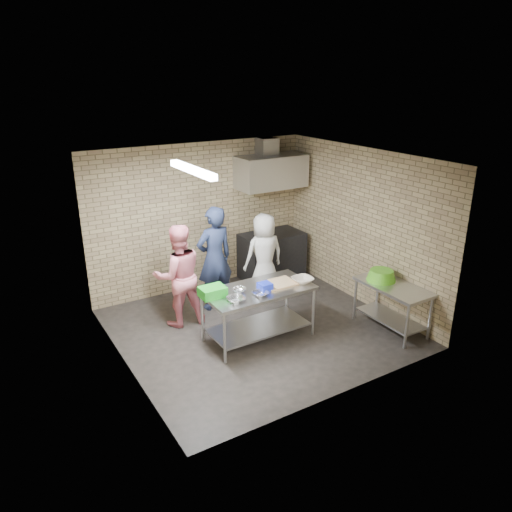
{
  "coord_description": "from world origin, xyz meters",
  "views": [
    {
      "loc": [
        -3.63,
        -5.9,
        3.84
      ],
      "look_at": [
        0.1,
        0.2,
        1.15
      ],
      "focal_mm": 34.4,
      "sensor_mm": 36.0,
      "label": 1
    }
  ],
  "objects_px": {
    "bottle_green": "(285,172)",
    "stove": "(272,255)",
    "green_crate": "(213,292)",
    "green_basin": "(381,275)",
    "man_navy": "(215,258)",
    "bottle_red": "(268,173)",
    "side_counter": "(391,307)",
    "blue_tub": "(265,287)",
    "woman_pink": "(179,276)",
    "woman_white": "(264,255)",
    "prep_table": "(258,313)"
  },
  "relations": [
    {
      "from": "blue_tub",
      "to": "woman_pink",
      "type": "xyz_separation_m",
      "value": [
        -0.88,
        1.16,
        -0.05
      ]
    },
    {
      "from": "stove",
      "to": "green_basin",
      "type": "xyz_separation_m",
      "value": [
        0.43,
        -2.5,
        0.38
      ]
    },
    {
      "from": "side_counter",
      "to": "green_crate",
      "type": "relative_size",
      "value": 3.3
    },
    {
      "from": "bottle_red",
      "to": "bottle_green",
      "type": "distance_m",
      "value": 0.4
    },
    {
      "from": "bottle_green",
      "to": "man_navy",
      "type": "distance_m",
      "value": 2.46
    },
    {
      "from": "man_navy",
      "to": "woman_pink",
      "type": "relative_size",
      "value": 1.08
    },
    {
      "from": "green_basin",
      "to": "man_navy",
      "type": "relative_size",
      "value": 0.25
    },
    {
      "from": "bottle_red",
      "to": "blue_tub",
      "type": "bearing_deg",
      "value": -123.48
    },
    {
      "from": "blue_tub",
      "to": "green_basin",
      "type": "relative_size",
      "value": 0.4
    },
    {
      "from": "stove",
      "to": "bottle_red",
      "type": "distance_m",
      "value": 1.6
    },
    {
      "from": "green_crate",
      "to": "side_counter",
      "type": "bearing_deg",
      "value": -20.22
    },
    {
      "from": "stove",
      "to": "woman_pink",
      "type": "xyz_separation_m",
      "value": [
        -2.31,
        -0.84,
        0.38
      ]
    },
    {
      "from": "woman_pink",
      "to": "woman_white",
      "type": "relative_size",
      "value": 1.1
    },
    {
      "from": "blue_tub",
      "to": "woman_white",
      "type": "height_order",
      "value": "woman_white"
    },
    {
      "from": "side_counter",
      "to": "bottle_green",
      "type": "distance_m",
      "value": 3.41
    },
    {
      "from": "side_counter",
      "to": "stove",
      "type": "distance_m",
      "value": 2.79
    },
    {
      "from": "bottle_green",
      "to": "blue_tub",
      "type": "bearing_deg",
      "value": -130.03
    },
    {
      "from": "bottle_red",
      "to": "bottle_green",
      "type": "relative_size",
      "value": 1.2
    },
    {
      "from": "woman_pink",
      "to": "woman_white",
      "type": "distance_m",
      "value": 1.79
    },
    {
      "from": "man_navy",
      "to": "woman_white",
      "type": "relative_size",
      "value": 1.19
    },
    {
      "from": "green_crate",
      "to": "woman_white",
      "type": "xyz_separation_m",
      "value": [
        1.64,
        1.2,
        -0.13
      ]
    },
    {
      "from": "stove",
      "to": "woman_white",
      "type": "distance_m",
      "value": 0.85
    },
    {
      "from": "green_basin",
      "to": "side_counter",
      "type": "bearing_deg",
      "value": -85.43
    },
    {
      "from": "bottle_red",
      "to": "man_navy",
      "type": "bearing_deg",
      "value": -151.74
    },
    {
      "from": "green_basin",
      "to": "woman_white",
      "type": "distance_m",
      "value": 2.16
    },
    {
      "from": "prep_table",
      "to": "stove",
      "type": "distance_m",
      "value": 2.41
    },
    {
      "from": "green_basin",
      "to": "bottle_green",
      "type": "xyz_separation_m",
      "value": [
        0.02,
        2.74,
        1.18
      ]
    },
    {
      "from": "bottle_red",
      "to": "woman_pink",
      "type": "xyz_separation_m",
      "value": [
        -2.36,
        -1.08,
        -1.2
      ]
    },
    {
      "from": "blue_tub",
      "to": "woman_white",
      "type": "relative_size",
      "value": 0.12
    },
    {
      "from": "green_crate",
      "to": "green_basin",
      "type": "distance_m",
      "value": 2.71
    },
    {
      "from": "stove",
      "to": "green_crate",
      "type": "height_order",
      "value": "green_crate"
    },
    {
      "from": "blue_tub",
      "to": "woman_pink",
      "type": "relative_size",
      "value": 0.11
    },
    {
      "from": "green_crate",
      "to": "bottle_green",
      "type": "bearing_deg",
      "value": 37.52
    },
    {
      "from": "bottle_green",
      "to": "woman_pink",
      "type": "xyz_separation_m",
      "value": [
        -2.76,
        -1.08,
        -1.18
      ]
    },
    {
      "from": "bottle_red",
      "to": "woman_pink",
      "type": "bearing_deg",
      "value": -155.31
    },
    {
      "from": "green_crate",
      "to": "man_navy",
      "type": "relative_size",
      "value": 0.2
    },
    {
      "from": "bottle_red",
      "to": "woman_pink",
      "type": "relative_size",
      "value": 0.11
    },
    {
      "from": "green_basin",
      "to": "green_crate",
      "type": "bearing_deg",
      "value": 164.6
    },
    {
      "from": "bottle_green",
      "to": "woman_white",
      "type": "height_order",
      "value": "bottle_green"
    },
    {
      "from": "bottle_green",
      "to": "stove",
      "type": "bearing_deg",
      "value": -151.93
    },
    {
      "from": "side_counter",
      "to": "stove",
      "type": "xyz_separation_m",
      "value": [
        -0.45,
        2.75,
        0.08
      ]
    },
    {
      "from": "man_navy",
      "to": "woman_pink",
      "type": "distance_m",
      "value": 0.78
    },
    {
      "from": "green_crate",
      "to": "bottle_red",
      "type": "height_order",
      "value": "bottle_red"
    },
    {
      "from": "green_crate",
      "to": "man_navy",
      "type": "distance_m",
      "value": 1.31
    },
    {
      "from": "stove",
      "to": "bottle_green",
      "type": "xyz_separation_m",
      "value": [
        0.45,
        0.24,
        1.57
      ]
    },
    {
      "from": "green_basin",
      "to": "woman_white",
      "type": "relative_size",
      "value": 0.3
    },
    {
      "from": "woman_pink",
      "to": "man_navy",
      "type": "bearing_deg",
      "value": -156.1
    },
    {
      "from": "green_crate",
      "to": "green_basin",
      "type": "bearing_deg",
      "value": -15.4
    },
    {
      "from": "woman_pink",
      "to": "woman_white",
      "type": "height_order",
      "value": "woman_pink"
    },
    {
      "from": "man_navy",
      "to": "green_crate",
      "type": "bearing_deg",
      "value": 58.48
    }
  ]
}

